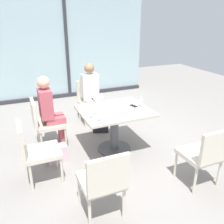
# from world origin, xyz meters

# --- Properties ---
(ground_plane) EXTENTS (12.00, 12.00, 0.00)m
(ground_plane) POSITION_xyz_m (0.00, 0.00, 0.00)
(ground_plane) COLOR gray
(window_wall_backdrop) EXTENTS (4.40, 0.10, 2.70)m
(window_wall_backdrop) POSITION_xyz_m (0.00, 3.20, 1.21)
(window_wall_backdrop) COLOR #9CB7BC
(window_wall_backdrop) RESTS_ON ground_plane
(dining_table_main) EXTENTS (1.11, 0.96, 0.73)m
(dining_table_main) POSITION_xyz_m (0.00, 0.00, 0.54)
(dining_table_main) COLOR #BCB29E
(dining_table_main) RESTS_ON ground_plane
(chair_far_left) EXTENTS (0.51, 0.46, 0.87)m
(chair_far_left) POSITION_xyz_m (-1.05, 0.52, 0.50)
(chair_far_left) COLOR beige
(chair_far_left) RESTS_ON ground_plane
(chair_near_window) EXTENTS (0.46, 0.51, 0.87)m
(chair_near_window) POSITION_xyz_m (0.00, 1.32, 0.50)
(chair_near_window) COLOR beige
(chair_near_window) RESTS_ON ground_plane
(chair_front_left) EXTENTS (0.46, 0.50, 0.87)m
(chair_front_left) POSITION_xyz_m (-0.70, -1.32, 0.50)
(chair_front_left) COLOR beige
(chair_front_left) RESTS_ON ground_plane
(chair_side_end) EXTENTS (0.50, 0.46, 0.87)m
(chair_side_end) POSITION_xyz_m (-1.31, -0.35, 0.50)
(chair_side_end) COLOR beige
(chair_side_end) RESTS_ON ground_plane
(chair_front_right) EXTENTS (0.46, 0.50, 0.87)m
(chair_front_right) POSITION_xyz_m (0.70, -1.32, 0.50)
(chair_front_right) COLOR beige
(chair_front_right) RESTS_ON ground_plane
(person_far_left) EXTENTS (0.39, 0.34, 1.26)m
(person_far_left) POSITION_xyz_m (-0.95, 0.52, 0.70)
(person_far_left) COLOR #B24C56
(person_far_left) RESTS_ON ground_plane
(person_near_window) EXTENTS (0.34, 0.39, 1.26)m
(person_near_window) POSITION_xyz_m (-0.00, 1.21, 0.70)
(person_near_window) COLOR silver
(person_near_window) RESTS_ON ground_plane
(wine_glass_0) EXTENTS (0.07, 0.07, 0.18)m
(wine_glass_0) POSITION_xyz_m (-0.47, -0.22, 0.86)
(wine_glass_0) COLOR silver
(wine_glass_0) RESTS_ON dining_table_main
(wine_glass_1) EXTENTS (0.07, 0.07, 0.18)m
(wine_glass_1) POSITION_xyz_m (-0.17, -0.27, 0.86)
(wine_glass_1) COLOR silver
(wine_glass_1) RESTS_ON dining_table_main
(wine_glass_2) EXTENTS (0.07, 0.07, 0.18)m
(wine_glass_2) POSITION_xyz_m (0.46, -0.04, 0.86)
(wine_glass_2) COLOR silver
(wine_glass_2) RESTS_ON dining_table_main
(wine_glass_3) EXTENTS (0.07, 0.07, 0.18)m
(wine_glass_3) POSITION_xyz_m (-0.39, -0.34, 0.86)
(wine_glass_3) COLOR silver
(wine_glass_3) RESTS_ON dining_table_main
(wine_glass_4) EXTENTS (0.07, 0.07, 0.18)m
(wine_glass_4) POSITION_xyz_m (-0.07, 0.39, 0.86)
(wine_glass_4) COLOR silver
(wine_glass_4) RESTS_ON dining_table_main
(wine_glass_5) EXTENTS (0.07, 0.07, 0.18)m
(wine_glass_5) POSITION_xyz_m (-0.36, -0.10, 0.86)
(wine_glass_5) COLOR silver
(wine_glass_5) RESTS_ON dining_table_main
(coffee_cup) EXTENTS (0.08, 0.08, 0.09)m
(coffee_cup) POSITION_xyz_m (0.07, 0.02, 0.78)
(coffee_cup) COLOR white
(coffee_cup) RESTS_ON dining_table_main
(cell_phone_on_table) EXTENTS (0.11, 0.16, 0.01)m
(cell_phone_on_table) POSITION_xyz_m (0.36, 0.02, 0.73)
(cell_phone_on_table) COLOR black
(cell_phone_on_table) RESTS_ON dining_table_main
(handbag_0) EXTENTS (0.31, 0.18, 0.28)m
(handbag_0) POSITION_xyz_m (-0.97, -0.01, 0.14)
(handbag_0) COLOR beige
(handbag_0) RESTS_ON ground_plane
(handbag_1) EXTENTS (0.34, 0.25, 0.28)m
(handbag_1) POSITION_xyz_m (0.02, 0.72, 0.14)
(handbag_1) COLOR #232328
(handbag_1) RESTS_ON ground_plane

